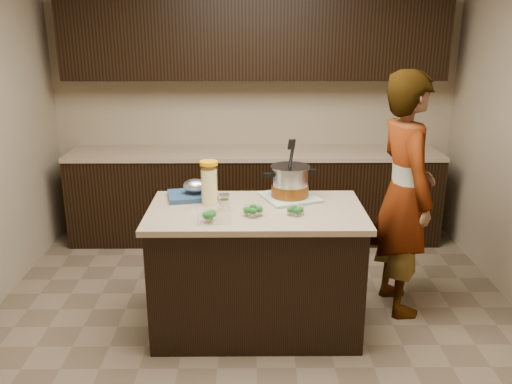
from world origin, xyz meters
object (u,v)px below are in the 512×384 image
(person, at_px, (404,195))
(lemonade_pitcher, at_px, (209,184))
(stock_pot, at_px, (290,183))
(island, at_px, (256,269))

(person, bearing_deg, lemonade_pitcher, 90.76)
(stock_pot, relative_size, lemonade_pitcher, 1.33)
(island, height_order, person, person)
(island, bearing_deg, person, 15.68)
(person, bearing_deg, island, 98.62)
(lemonade_pitcher, relative_size, person, 0.17)
(island, xyz_separation_m, person, (1.09, 0.31, 0.45))
(island, bearing_deg, lemonade_pitcher, 160.75)
(stock_pot, relative_size, person, 0.22)
(lemonade_pitcher, bearing_deg, person, 7.82)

